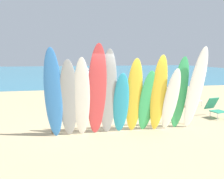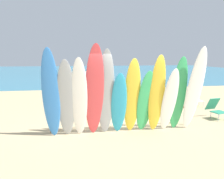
% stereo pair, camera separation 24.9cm
% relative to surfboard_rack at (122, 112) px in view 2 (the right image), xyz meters
% --- Properties ---
extents(ground, '(60.00, 60.00, 0.00)m').
position_rel_surfboard_rack_xyz_m(ground, '(0.00, 14.00, -0.57)').
color(ground, tan).
extents(ocean_water, '(60.00, 40.00, 0.02)m').
position_rel_surfboard_rack_xyz_m(ocean_water, '(0.00, 29.42, -0.56)').
color(ocean_water, teal).
rests_on(ocean_water, ground).
extents(surfboard_rack, '(4.78, 0.07, 0.69)m').
position_rel_surfboard_rack_xyz_m(surfboard_rack, '(0.00, 0.00, 0.00)').
color(surfboard_rack, brown).
rests_on(surfboard_rack, ground).
extents(surfboard_blue_0, '(0.54, 0.84, 2.68)m').
position_rel_surfboard_rack_xyz_m(surfboard_blue_0, '(-2.22, -0.64, 0.76)').
color(surfboard_blue_0, '#337AD1').
rests_on(surfboard_blue_0, ground).
extents(surfboard_grey_1, '(0.52, 0.80, 2.37)m').
position_rel_surfboard_rack_xyz_m(surfboard_grey_1, '(-1.80, -0.61, 0.61)').
color(surfboard_grey_1, '#999EA3').
rests_on(surfboard_grey_1, ground).
extents(surfboard_white_2, '(0.50, 0.82, 2.42)m').
position_rel_surfboard_rack_xyz_m(surfboard_white_2, '(-1.42, -0.63, 0.64)').
color(surfboard_white_2, white).
rests_on(surfboard_white_2, ground).
extents(surfboard_red_3, '(0.60, 0.83, 2.79)m').
position_rel_surfboard_rack_xyz_m(surfboard_red_3, '(-0.97, -0.60, 0.82)').
color(surfboard_red_3, '#D13D42').
rests_on(surfboard_red_3, ground).
extents(surfboard_grey_4, '(0.53, 0.68, 2.65)m').
position_rel_surfboard_rack_xyz_m(surfboard_grey_4, '(-0.63, -0.53, 0.75)').
color(surfboard_grey_4, '#999EA3').
rests_on(surfboard_grey_4, ground).
extents(surfboard_teal_5, '(0.51, 0.63, 1.96)m').
position_rel_surfboard_rack_xyz_m(surfboard_teal_5, '(-0.21, -0.49, 0.41)').
color(surfboard_teal_5, '#289EC6').
rests_on(surfboard_teal_5, ground).
extents(surfboard_yellow_6, '(0.54, 0.69, 2.39)m').
position_rel_surfboard_rack_xyz_m(surfboard_yellow_6, '(0.20, -0.51, 0.62)').
color(surfboard_yellow_6, yellow).
rests_on(surfboard_yellow_6, ground).
extents(surfboard_green_7, '(0.60, 0.68, 2.01)m').
position_rel_surfboard_rack_xyz_m(surfboard_green_7, '(0.64, -0.49, 0.43)').
color(surfboard_green_7, '#38B266').
rests_on(surfboard_green_7, ground).
extents(surfboard_yellow_8, '(0.53, 0.70, 2.49)m').
position_rel_surfboard_rack_xyz_m(surfboard_yellow_8, '(0.98, -0.58, 0.67)').
color(surfboard_yellow_8, yellow).
rests_on(surfboard_yellow_8, ground).
extents(surfboard_white_9, '(0.55, 0.75, 2.08)m').
position_rel_surfboard_rack_xyz_m(surfboard_white_9, '(1.40, -0.58, 0.47)').
color(surfboard_white_9, white).
rests_on(surfboard_white_9, ground).
extents(surfboard_green_10, '(0.53, 0.59, 2.43)m').
position_rel_surfboard_rack_xyz_m(surfboard_green_10, '(1.76, -0.47, 0.64)').
color(surfboard_green_10, '#38B266').
rests_on(surfboard_green_10, ground).
extents(surfboard_white_11, '(0.61, 0.85, 2.73)m').
position_rel_surfboard_rack_xyz_m(surfboard_white_11, '(2.22, -0.64, 0.79)').
color(surfboard_white_11, white).
rests_on(surfboard_white_11, ground).
extents(beachgoer_strolling, '(0.65, 0.27, 1.72)m').
position_rel_surfboard_rack_xyz_m(beachgoer_strolling, '(-0.59, 7.00, 0.42)').
color(beachgoer_strolling, beige).
rests_on(beachgoer_strolling, ground).
extents(beachgoer_near_rack, '(0.40, 0.57, 1.55)m').
position_rel_surfboard_rack_xyz_m(beachgoer_near_rack, '(-0.19, 4.61, 0.32)').
color(beachgoer_near_rack, '#9E704C').
rests_on(beachgoer_near_rack, ground).
extents(beach_chair_red, '(0.62, 0.80, 0.80)m').
position_rel_surfboard_rack_xyz_m(beach_chair_red, '(3.89, 0.60, -0.15)').
color(beach_chair_red, '#B7B7BC').
rests_on(beach_chair_red, ground).
extents(beach_chair_blue, '(0.70, 0.86, 0.79)m').
position_rel_surfboard_rack_xyz_m(beach_chair_blue, '(2.85, 2.78, -0.15)').
color(beach_chair_blue, '#B7B7BC').
rests_on(beach_chair_blue, ground).
extents(beach_chair_striped, '(0.53, 0.67, 0.83)m').
position_rel_surfboard_rack_xyz_m(beach_chair_striped, '(4.31, 2.75, -0.14)').
color(beach_chair_striped, '#B7B7BC').
rests_on(beach_chair_striped, ground).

